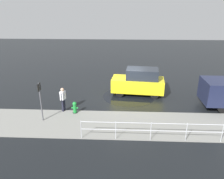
# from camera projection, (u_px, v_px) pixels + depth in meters

# --- Properties ---
(ground_plane) EXTENTS (60.00, 60.00, 0.00)m
(ground_plane) POSITION_uv_depth(u_px,v_px,m) (125.00, 96.00, 16.55)
(ground_plane) COLOR black
(kerb_strip) EXTENTS (24.00, 3.20, 0.04)m
(kerb_strip) POSITION_uv_depth(u_px,v_px,m) (126.00, 124.00, 12.63)
(kerb_strip) COLOR slate
(kerb_strip) RESTS_ON ground
(moving_hatchback) EXTENTS (4.05, 2.08, 2.06)m
(moving_hatchback) POSITION_uv_depth(u_px,v_px,m) (139.00, 82.00, 16.60)
(moving_hatchback) COLOR yellow
(moving_hatchback) RESTS_ON ground
(fire_hydrant) EXTENTS (0.42, 0.31, 0.80)m
(fire_hydrant) POSITION_uv_depth(u_px,v_px,m) (75.00, 108.00, 13.81)
(fire_hydrant) COLOR #197A2D
(fire_hydrant) RESTS_ON ground
(pedestrian) EXTENTS (0.34, 0.54, 1.62)m
(pedestrian) POSITION_uv_depth(u_px,v_px,m) (63.00, 98.00, 13.89)
(pedestrian) COLOR silver
(pedestrian) RESTS_ON ground
(metal_railing) EXTENTS (8.85, 0.04, 1.05)m
(metal_railing) POSITION_uv_depth(u_px,v_px,m) (169.00, 129.00, 10.85)
(metal_railing) COLOR #B7BABF
(metal_railing) RESTS_ON ground
(sign_post) EXTENTS (0.07, 0.44, 2.40)m
(sign_post) POSITION_uv_depth(u_px,v_px,m) (40.00, 97.00, 12.48)
(sign_post) COLOR #4C4C51
(sign_post) RESTS_ON ground
(puddle_patch) EXTENTS (3.89, 3.89, 0.01)m
(puddle_patch) POSITION_uv_depth(u_px,v_px,m) (129.00, 96.00, 16.58)
(puddle_patch) COLOR black
(puddle_patch) RESTS_ON ground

